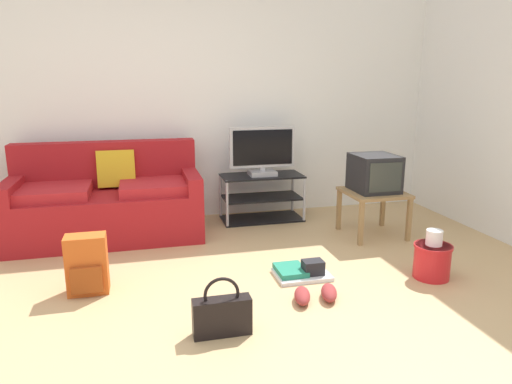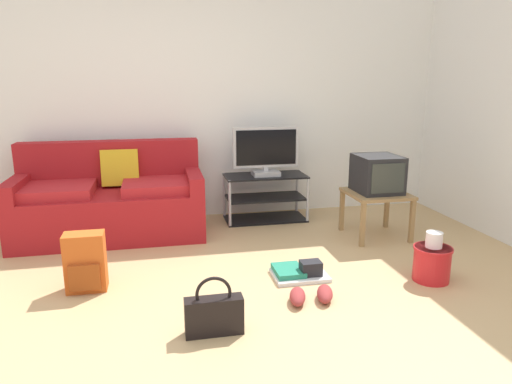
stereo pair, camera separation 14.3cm
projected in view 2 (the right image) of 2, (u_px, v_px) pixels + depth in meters
ground_plane at (195, 322)px, 3.01m from camera, size 9.00×9.80×0.02m
wall_back at (172, 95)px, 5.01m from camera, size 9.00×0.10×2.70m
couch at (111, 201)px, 4.59m from camera, size 1.77×0.83×0.91m
tv_stand at (265, 197)px, 5.12m from camera, size 0.88×0.43×0.50m
flat_tv at (266, 152)px, 4.98m from camera, size 0.71×0.22×0.52m
side_table at (377, 199)px, 4.54m from camera, size 0.56×0.56×0.45m
crt_tv at (377, 174)px, 4.49m from camera, size 0.40×0.44×0.36m
backpack at (85, 263)px, 3.40m from camera, size 0.28×0.24×0.43m
handbag at (214, 314)px, 2.83m from camera, size 0.36×0.11×0.37m
cleaning_bucket at (432, 261)px, 3.58m from camera, size 0.29×0.29×0.39m
sneakers_pair at (311, 295)px, 3.26m from camera, size 0.38×0.27×0.09m
floor_tray at (299, 272)px, 3.66m from camera, size 0.42×0.33×0.14m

